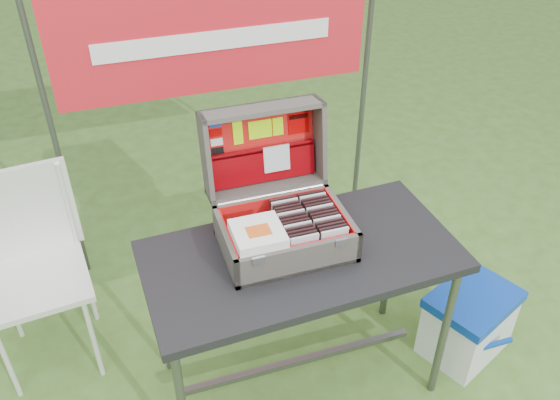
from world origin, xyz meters
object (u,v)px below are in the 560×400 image
object	(u,v)px
suitcase	(280,190)
chair	(38,283)
cooler	(468,322)
cardboard_box	(362,246)
table	(300,320)

from	to	relation	value
suitcase	chair	distance (m)	1.24
suitcase	cooler	distance (m)	1.26
cooler	cardboard_box	distance (m)	0.70
cardboard_box	table	bearing A→B (deg)	-158.53
chair	cardboard_box	size ratio (longest dim) A/B	2.16
chair	cooler	bearing A→B (deg)	-23.40
table	suitcase	xyz separation A→B (m)	(-0.05, 0.12, 0.64)
chair	cardboard_box	xyz separation A→B (m)	(1.66, 0.05, -0.26)
suitcase	cooler	world-z (taller)	suitcase
cardboard_box	suitcase	bearing A→B (deg)	-167.56
chair	suitcase	bearing A→B (deg)	-27.01
table	cooler	xyz separation A→B (m)	(0.85, -0.09, -0.21)
chair	table	bearing A→B (deg)	-31.37
table	chair	xyz separation A→B (m)	(-1.09, 0.51, 0.09)
suitcase	cardboard_box	size ratio (longest dim) A/B	1.16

